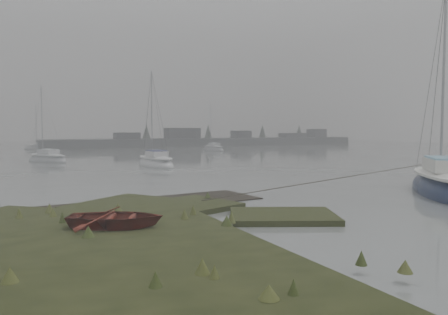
% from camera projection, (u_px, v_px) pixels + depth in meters
% --- Properties ---
extents(ground, '(160.00, 160.00, 0.00)m').
position_uv_depth(ground, '(101.00, 161.00, 41.91)').
color(ground, slate).
rests_on(ground, ground).
extents(far_shoreline, '(60.00, 8.00, 4.15)m').
position_uv_depth(far_shoreline, '(215.00, 141.00, 82.22)').
color(far_shoreline, '#4C4F51').
rests_on(far_shoreline, ground).
extents(sailboat_main, '(7.07, 7.80, 11.22)m').
position_uv_depth(sailboat_main, '(446.00, 186.00, 20.55)').
color(sailboat_main, '#0C1737').
rests_on(sailboat_main, ground).
extents(sailboat_white, '(2.38, 6.14, 8.50)m').
position_uv_depth(sailboat_white, '(156.00, 163.00, 35.98)').
color(sailboat_white, white).
rests_on(sailboat_white, ground).
extents(sailboat_far_a, '(4.13, 5.66, 7.70)m').
position_uv_depth(sailboat_far_a, '(47.00, 159.00, 40.76)').
color(sailboat_far_a, '#9CA3A6').
rests_on(sailboat_far_a, ground).
extents(sailboat_far_b, '(2.10, 5.23, 7.20)m').
position_uv_depth(sailboat_far_b, '(213.00, 149.00, 62.61)').
color(sailboat_far_b, '#A9ADB3').
rests_on(sailboat_far_b, ground).
extents(sailboat_far_c, '(5.37, 3.13, 7.20)m').
position_uv_depth(sailboat_far_c, '(41.00, 148.00, 66.61)').
color(sailboat_far_c, silver).
rests_on(sailboat_far_c, ground).
extents(dinghy, '(3.27, 2.90, 0.56)m').
position_uv_depth(dinghy, '(116.00, 218.00, 12.52)').
color(dinghy, maroon).
rests_on(dinghy, marsh_bank).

